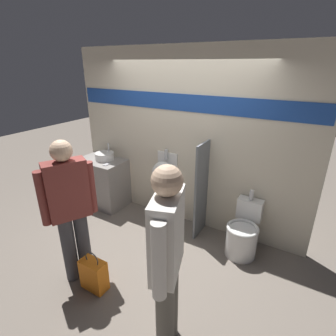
# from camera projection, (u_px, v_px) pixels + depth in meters

# --- Properties ---
(ground_plane) EXTENTS (16.00, 16.00, 0.00)m
(ground_plane) POSITION_uv_depth(u_px,v_px,m) (162.00, 235.00, 4.02)
(ground_plane) COLOR #70665B
(display_wall) EXTENTS (3.88, 0.07, 2.70)m
(display_wall) POSITION_uv_depth(u_px,v_px,m) (182.00, 140.00, 3.99)
(display_wall) COLOR beige
(display_wall) RESTS_ON ground_plane
(sink_counter) EXTENTS (0.85, 0.56, 0.86)m
(sink_counter) POSITION_uv_depth(u_px,v_px,m) (103.00, 182.00, 4.78)
(sink_counter) COLOR gray
(sink_counter) RESTS_ON ground_plane
(sink_basin) EXTENTS (0.33, 0.33, 0.27)m
(sink_basin) POSITION_uv_depth(u_px,v_px,m) (105.00, 156.00, 4.62)
(sink_basin) COLOR white
(sink_basin) RESTS_ON sink_counter
(cell_phone) EXTENTS (0.07, 0.14, 0.01)m
(cell_phone) POSITION_uv_depth(u_px,v_px,m) (107.00, 164.00, 4.41)
(cell_phone) COLOR #B7B7BC
(cell_phone) RESTS_ON sink_counter
(divider_near_counter) EXTENTS (0.03, 0.42, 1.45)m
(divider_near_counter) POSITION_uv_depth(u_px,v_px,m) (201.00, 190.00, 3.82)
(divider_near_counter) COLOR slate
(divider_near_counter) RESTS_ON ground_plane
(urinal_near_counter) EXTENTS (0.37, 0.31, 1.19)m
(urinal_near_counter) POSITION_uv_depth(u_px,v_px,m) (163.00, 174.00, 4.17)
(urinal_near_counter) COLOR silver
(urinal_near_counter) RESTS_ON ground_plane
(toilet) EXTENTS (0.42, 0.59, 0.86)m
(toilet) POSITION_uv_depth(u_px,v_px,m) (243.00, 235.00, 3.55)
(toilet) COLOR white
(toilet) RESTS_ON ground_plane
(person_in_vest) EXTENTS (0.33, 0.60, 1.80)m
(person_in_vest) POSITION_uv_depth(u_px,v_px,m) (167.00, 258.00, 2.11)
(person_in_vest) COLOR #666056
(person_in_vest) RESTS_ON ground_plane
(person_with_lanyard) EXTENTS (0.37, 0.55, 1.74)m
(person_with_lanyard) POSITION_uv_depth(u_px,v_px,m) (70.00, 207.00, 2.92)
(person_with_lanyard) COLOR #3D3D42
(person_with_lanyard) RESTS_ON ground_plane
(shopping_bag) EXTENTS (0.31, 0.17, 0.51)m
(shopping_bag) POSITION_uv_depth(u_px,v_px,m) (94.00, 275.00, 3.01)
(shopping_bag) COLOR orange
(shopping_bag) RESTS_ON ground_plane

